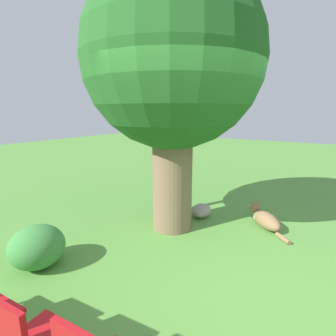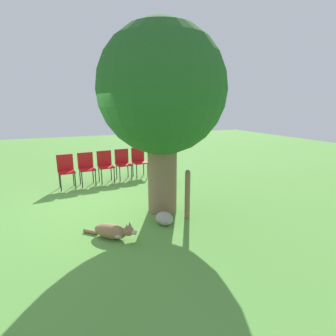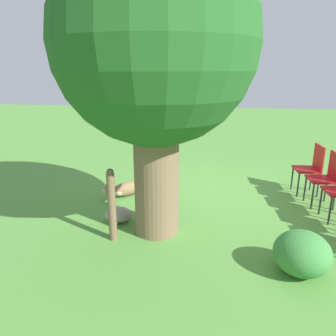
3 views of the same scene
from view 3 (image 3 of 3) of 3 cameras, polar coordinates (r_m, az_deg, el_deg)
The scene contains 9 objects.
ground_plane at distance 5.85m, azimuth 6.36°, elevation -6.24°, with size 30.00×30.00×0.00m, color #56933D.
oak_tree at distance 4.36m, azimuth -2.27°, elevation 20.18°, with size 2.62×2.62×3.92m.
dog at distance 6.18m, azimuth -7.60°, elevation -3.66°, with size 0.83×0.83×0.35m.
fence_post at distance 4.53m, azimuth -9.77°, elevation -6.30°, with size 0.11×0.11×1.04m.
red_chair_0 at distance 6.68m, azimuth 23.71°, elevation 0.39°, with size 0.45×0.47×0.95m.
red_chair_1 at distance 6.19m, azimuth 25.94°, elevation -1.13°, with size 0.45×0.47×0.95m.
tennis_ball at distance 5.14m, azimuth -9.02°, elevation -9.37°, with size 0.07×0.07×0.07m.
garden_rock at distance 5.20m, azimuth -8.62°, elevation -8.01°, with size 0.43×0.33×0.23m.
low_shrub at distance 4.18m, azimuth 22.31°, elevation -13.57°, with size 0.65×0.65×0.52m.
Camera 3 is at (-0.08, 5.38, 2.30)m, focal length 35.00 mm.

